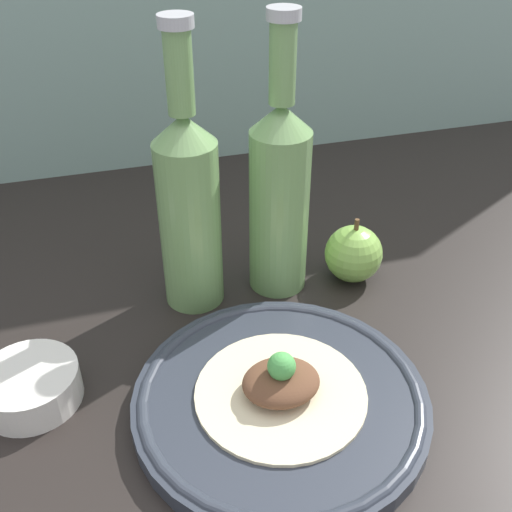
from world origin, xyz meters
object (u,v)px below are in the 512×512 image
at_px(cider_bottle_right, 279,193).
at_px(dipping_bowl, 30,386).
at_px(plate, 280,399).
at_px(apple, 353,254).
at_px(plated_food, 281,386).
at_px(cider_bottle_left, 189,205).

distance_m(cider_bottle_right, dipping_bowl, 0.33).
height_order(plate, apple, apple).
xyz_separation_m(plated_food, dipping_bowl, (-0.23, 0.08, -0.01)).
height_order(cider_bottle_left, cider_bottle_right, same).
relative_size(plate, cider_bottle_left, 0.87).
xyz_separation_m(cider_bottle_right, apple, (0.09, -0.02, -0.09)).
xyz_separation_m(plate, cider_bottle_left, (-0.04, 0.20, 0.11)).
bearing_deg(apple, cider_bottle_left, 175.04).
bearing_deg(dipping_bowl, cider_bottle_left, 31.95).
relative_size(plated_food, apple, 1.94).
bearing_deg(apple, cider_bottle_right, 169.54).
xyz_separation_m(cider_bottle_left, apple, (0.20, -0.02, -0.09)).
relative_size(cider_bottle_left, apple, 3.83).
bearing_deg(apple, plate, -130.68).
relative_size(plate, plated_food, 1.73).
bearing_deg(cider_bottle_left, apple, -4.96).
bearing_deg(cider_bottle_right, cider_bottle_left, 180.00).
xyz_separation_m(plate, apple, (0.15, 0.18, 0.02)).
bearing_deg(cider_bottle_right, apple, -10.46).
distance_m(cider_bottle_left, apple, 0.22).
bearing_deg(apple, dipping_bowl, -165.53).
bearing_deg(dipping_bowl, plated_food, -19.11).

